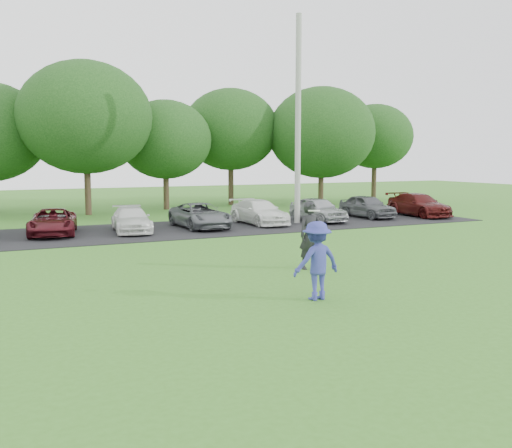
{
  "coord_description": "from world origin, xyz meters",
  "views": [
    {
      "loc": [
        -7.22,
        -11.73,
        3.29
      ],
      "look_at": [
        0.0,
        3.5,
        1.3
      ],
      "focal_mm": 40.0,
      "sensor_mm": 36.0,
      "label": 1
    }
  ],
  "objects": [
    {
      "name": "utility_pole",
      "position": [
        6.65,
        12.76,
        5.04
      ],
      "size": [
        0.28,
        0.28,
        10.08
      ],
      "primitive_type": "cylinder",
      "color": "#A0A29C",
      "rests_on": "ground"
    },
    {
      "name": "camera_bystander",
      "position": [
        1.32,
        2.55,
        1.0
      ],
      "size": [
        0.75,
        0.52,
        1.99
      ],
      "color": "black",
      "rests_on": "ground"
    },
    {
      "name": "tree_row",
      "position": [
        1.51,
        22.76,
        4.91
      ],
      "size": [
        42.39,
        9.85,
        8.64
      ],
      "color": "#38281C",
      "rests_on": "ground"
    },
    {
      "name": "frisbee_player",
      "position": [
        -0.41,
        -0.64,
        0.91
      ],
      "size": [
        1.21,
        0.73,
        2.09
      ],
      "color": "#333891",
      "rests_on": "ground"
    },
    {
      "name": "parking_lot",
      "position": [
        0.0,
        13.0,
        0.01
      ],
      "size": [
        32.0,
        6.5,
        0.03
      ],
      "primitive_type": "cube",
      "color": "black",
      "rests_on": "ground"
    },
    {
      "name": "ground",
      "position": [
        0.0,
        0.0,
        0.0
      ],
      "size": [
        100.0,
        100.0,
        0.0
      ],
      "primitive_type": "plane",
      "color": "#397220",
      "rests_on": "ground"
    },
    {
      "name": "parked_cars",
      "position": [
        0.18,
        13.07,
        0.62
      ],
      "size": [
        30.57,
        4.85,
        1.25
      ],
      "color": "#591613",
      "rests_on": "parking_lot"
    }
  ]
}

